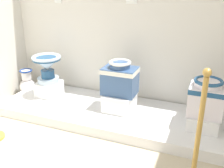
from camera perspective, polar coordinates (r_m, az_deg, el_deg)
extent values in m
cube|color=white|center=(3.26, 0.96, -6.63)|extent=(2.96, 0.95, 0.12)
cube|color=white|center=(3.70, -13.43, -0.99)|extent=(0.29, 0.30, 0.20)
cylinder|color=silver|center=(3.65, -13.60, 0.90)|extent=(0.28, 0.28, 0.07)
cylinder|color=navy|center=(3.63, -13.72, 2.16)|extent=(0.18, 0.18, 0.11)
cone|color=silver|center=(3.58, -13.91, 4.27)|extent=(0.37, 0.37, 0.17)
cylinder|color=navy|center=(3.56, -14.01, 5.31)|extent=(0.37, 0.37, 0.03)
torus|color=silver|center=(3.56, -14.04, 5.62)|extent=(0.38, 0.38, 0.04)
cylinder|color=navy|center=(3.56, -14.03, 5.54)|extent=(0.26, 0.26, 0.01)
cube|color=white|center=(3.23, 1.67, -3.72)|extent=(0.34, 0.38, 0.21)
cube|color=#3A5988|center=(3.12, 1.73, 0.69)|extent=(0.40, 0.29, 0.32)
cube|color=white|center=(3.08, 1.75, 2.91)|extent=(0.40, 0.29, 0.05)
cylinder|color=#3A5988|center=(3.06, 1.77, 4.10)|extent=(0.24, 0.24, 0.06)
torus|color=white|center=(3.05, 1.77, 4.68)|extent=(0.26, 0.26, 0.04)
cube|color=white|center=(3.03, 19.09, -7.40)|extent=(0.32, 0.37, 0.15)
cube|color=white|center=(2.93, 19.64, -3.38)|extent=(0.35, 0.30, 0.32)
cube|color=#23517E|center=(2.88, 19.95, -1.12)|extent=(0.36, 0.31, 0.05)
cylinder|color=white|center=(2.86, 20.11, 0.06)|extent=(0.27, 0.27, 0.06)
torus|color=#23517E|center=(2.85, 20.19, 0.60)|extent=(0.29, 0.29, 0.04)
cylinder|color=navy|center=(4.13, -17.57, -2.09)|extent=(0.18, 0.18, 0.03)
ellipsoid|color=white|center=(4.09, -17.76, -0.47)|extent=(0.23, 0.23, 0.22)
cylinder|color=white|center=(4.03, -18.05, 1.87)|extent=(0.14, 0.14, 0.13)
torus|color=navy|center=(4.01, -18.15, 2.75)|extent=(0.18, 0.18, 0.02)
cylinder|color=#BE8F3F|center=(2.13, 18.14, -10.73)|extent=(0.04, 0.04, 0.96)
sphere|color=#BE8F3F|center=(1.91, 19.90, 2.36)|extent=(0.06, 0.06, 0.06)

